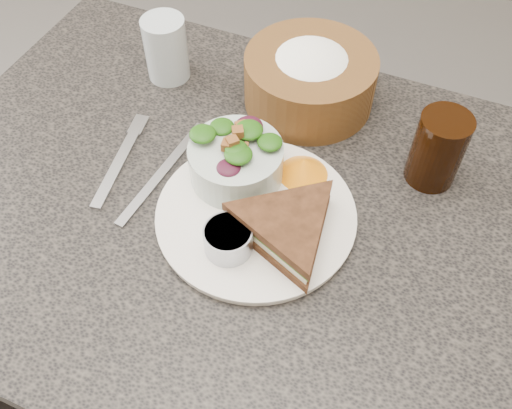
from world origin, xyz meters
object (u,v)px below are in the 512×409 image
object	(u,v)px
cola_glass	(439,146)
dining_table	(253,326)
salad_bowl	(236,157)
bread_basket	(310,72)
sandwich	(287,228)
dressing_ramekin	(228,239)
dinner_plate	(256,215)
water_glass	(166,49)

from	to	relation	value
cola_glass	dining_table	bearing A→B (deg)	-143.83
salad_bowl	cola_glass	world-z (taller)	cola_glass
bread_basket	cola_glass	size ratio (longest dim) A/B	1.66
sandwich	dressing_ramekin	world-z (taller)	sandwich
dinner_plate	dressing_ramekin	world-z (taller)	dressing_ramekin
dressing_ramekin	cola_glass	xyz separation A→B (m)	(0.21, 0.23, 0.03)
bread_basket	water_glass	size ratio (longest dim) A/B	1.94
dining_table	dinner_plate	size ratio (longest dim) A/B	3.73
sandwich	salad_bowl	distance (m)	0.13
dressing_ramekin	water_glass	world-z (taller)	water_glass
cola_glass	water_glass	bearing A→B (deg)	173.70
dinner_plate	dressing_ramekin	xyz separation A→B (m)	(-0.01, -0.07, 0.02)
dinner_plate	cola_glass	xyz separation A→B (m)	(0.20, 0.17, 0.06)
dressing_ramekin	cola_glass	bearing A→B (deg)	48.18
dining_table	bread_basket	bearing A→B (deg)	90.93
dining_table	salad_bowl	world-z (taller)	salad_bowl
cola_glass	salad_bowl	bearing A→B (deg)	-154.82
dinner_plate	water_glass	xyz separation A→B (m)	(-0.25, 0.22, 0.05)
bread_basket	water_glass	world-z (taller)	bread_basket
dinner_plate	salad_bowl	distance (m)	0.08
dining_table	water_glass	bearing A→B (deg)	139.59
dinner_plate	water_glass	size ratio (longest dim) A/B	2.55
salad_bowl	cola_glass	size ratio (longest dim) A/B	1.07
salad_bowl	water_glass	size ratio (longest dim) A/B	1.25
dinner_plate	sandwich	world-z (taller)	sandwich
dining_table	water_glass	size ratio (longest dim) A/B	9.51
dinner_plate	dressing_ramekin	size ratio (longest dim) A/B	4.25
salad_bowl	bread_basket	size ratio (longest dim) A/B	0.64
bread_basket	dressing_ramekin	bearing A→B (deg)	-88.95
sandwich	salad_bowl	xyz separation A→B (m)	(-0.10, 0.07, 0.01)
dressing_ramekin	water_glass	bearing A→B (deg)	130.44
dining_table	dressing_ramekin	xyz separation A→B (m)	(0.00, -0.08, 0.41)
sandwich	cola_glass	xyz separation A→B (m)	(0.15, 0.19, 0.03)
sandwich	water_glass	distance (m)	0.39
dining_table	dinner_plate	xyz separation A→B (m)	(0.01, -0.01, 0.38)
dinner_plate	dressing_ramekin	distance (m)	0.07
dining_table	salad_bowl	distance (m)	0.43
water_glass	bread_basket	bearing A→B (deg)	7.44
water_glass	cola_glass	bearing A→B (deg)	-6.30
cola_glass	dressing_ramekin	bearing A→B (deg)	-131.82
bread_basket	water_glass	xyz separation A→B (m)	(-0.24, -0.03, -0.01)
dinner_plate	sandwich	bearing A→B (deg)	-22.81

